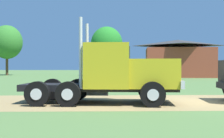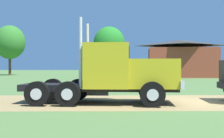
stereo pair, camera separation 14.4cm
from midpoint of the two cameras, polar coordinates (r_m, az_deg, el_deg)
The scene contains 6 objects.
ground_plane at distance 14.13m, azimuth 15.16°, elevation -6.07°, with size 200.00×200.00×0.00m, color #51723A.
dirt_track at distance 14.13m, azimuth 15.16°, elevation -6.05°, with size 120.00×5.78×0.01m, color #977E4F.
truck_foreground_white at distance 12.93m, azimuth 1.34°, elevation -1.01°, with size 7.03×3.14×3.62m.
shed_building at distance 44.71m, azimuth 13.21°, elevation 1.89°, with size 10.72×9.40×5.47m.
tree_left at distance 54.21m, azimuth -19.03°, elevation 4.89°, with size 5.28×5.28×8.62m.
tree_mid at distance 49.27m, azimuth -0.47°, elevation 4.81°, with size 5.27×5.27×8.15m.
Camera 2 is at (-3.80, -13.49, 1.64)m, focal length 47.44 mm.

